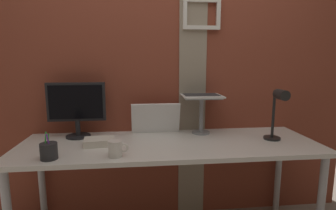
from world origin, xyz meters
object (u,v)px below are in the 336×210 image
pen_cup (49,151)px  desk_lamp (278,109)px  laptop (200,89)px  whiteboard_panel (156,118)px  monitor (77,105)px  coffee_mug (115,149)px

pen_cup → desk_lamp: bearing=7.0°
desk_lamp → pen_cup: (-1.49, -0.18, -0.18)m
laptop → whiteboard_panel: (-0.35, -0.03, -0.22)m
monitor → desk_lamp: (1.42, -0.27, -0.01)m
whiteboard_panel → desk_lamp: size_ratio=1.01×
desk_lamp → whiteboard_panel: bearing=159.9°
laptop → coffee_mug: bearing=-140.8°
laptop → coffee_mug: laptop is taller
desk_lamp → coffee_mug: desk_lamp is taller
pen_cup → coffee_mug: (0.38, -0.00, -0.00)m
pen_cup → coffee_mug: bearing=-0.0°
desk_lamp → monitor: bearing=169.3°
pen_cup → coffee_mug: size_ratio=1.32×
whiteboard_panel → desk_lamp: bearing=-20.1°
whiteboard_panel → pen_cup: size_ratio=2.34×
laptop → pen_cup: laptop is taller
monitor → laptop: size_ratio=1.37×
desk_lamp → coffee_mug: bearing=-170.7°
desk_lamp → pen_cup: 1.51m
whiteboard_panel → pen_cup: whiteboard_panel is taller
whiteboard_panel → desk_lamp: (0.83, -0.30, 0.11)m
monitor → pen_cup: 0.49m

